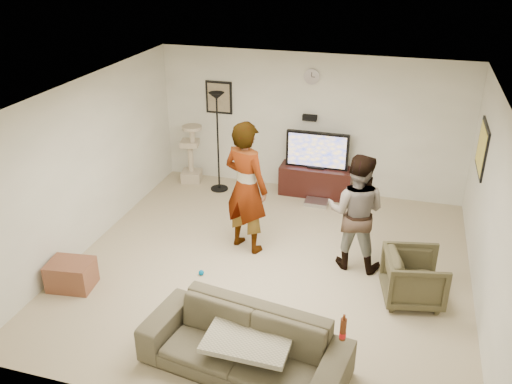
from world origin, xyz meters
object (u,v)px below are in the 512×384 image
(floor_lamp, at_px, (218,143))
(cat_tree, at_px, (190,153))
(person_left, at_px, (246,187))
(person_right, at_px, (356,212))
(tv_stand, at_px, (316,181))
(side_table, at_px, (71,275))
(armchair, at_px, (414,278))
(beer_bottle, at_px, (343,329))
(tv, at_px, (317,150))
(sofa, at_px, (244,345))

(floor_lamp, height_order, cat_tree, floor_lamp)
(person_left, xyz_separation_m, person_right, (1.58, -0.03, -0.15))
(tv_stand, distance_m, side_table, 4.54)
(tv_stand, bearing_deg, person_left, -107.37)
(person_left, height_order, armchair, person_left)
(person_left, distance_m, beer_bottle, 2.99)
(tv, bearing_deg, armchair, -57.21)
(person_right, distance_m, armchair, 1.16)
(sofa, height_order, armchair, armchair)
(sofa, height_order, beer_bottle, beer_bottle)
(armchair, bearing_deg, person_left, 63.25)
(tv_stand, distance_m, sofa, 4.52)
(sofa, distance_m, beer_bottle, 1.12)
(floor_lamp, distance_m, person_left, 2.13)
(beer_bottle, bearing_deg, armchair, 68.99)
(beer_bottle, distance_m, side_table, 3.81)
(sofa, xyz_separation_m, beer_bottle, (1.02, 0.00, 0.45))
(sofa, distance_m, side_table, 2.78)
(armchair, bearing_deg, tv, 20.95)
(floor_lamp, xyz_separation_m, side_table, (-0.84, -3.45, -0.72))
(beer_bottle, bearing_deg, person_right, 93.88)
(floor_lamp, bearing_deg, person_left, -59.02)
(tv_stand, relative_size, sofa, 0.58)
(tv_stand, bearing_deg, armchair, -57.21)
(tv_stand, bearing_deg, floor_lamp, -170.88)
(tv_stand, relative_size, side_table, 2.23)
(tv_stand, distance_m, person_left, 2.32)
(tv_stand, distance_m, person_right, 2.40)
(tv_stand, distance_m, cat_tree, 2.41)
(beer_bottle, bearing_deg, tv, 103.54)
(tv, height_order, person_left, person_left)
(cat_tree, height_order, armchair, cat_tree)
(tv, relative_size, armchair, 1.49)
(side_table, bearing_deg, beer_bottle, -12.12)
(person_left, bearing_deg, tv_stand, -85.44)
(tv_stand, xyz_separation_m, beer_bottle, (1.09, -4.52, 0.51))
(side_table, bearing_deg, sofa, -16.55)
(floor_lamp, relative_size, armchair, 2.46)
(person_left, bearing_deg, sofa, 128.62)
(beer_bottle, bearing_deg, sofa, 180.00)
(tv_stand, bearing_deg, side_table, -124.81)
(tv, bearing_deg, cat_tree, -178.20)
(person_left, distance_m, armchair, 2.60)
(person_right, distance_m, sofa, 2.59)
(sofa, bearing_deg, beer_bottle, 8.52)
(floor_lamp, distance_m, sofa, 4.65)
(tv_stand, xyz_separation_m, armchair, (1.77, -2.75, 0.07))
(person_right, xyz_separation_m, armchair, (0.84, -0.62, -0.51))
(armchair, xyz_separation_m, side_table, (-4.36, -0.98, -0.15))
(sofa, bearing_deg, armchair, 54.70)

